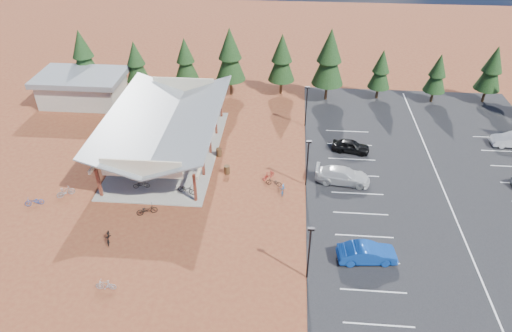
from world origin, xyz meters
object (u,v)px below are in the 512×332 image
trash_bin_1 (219,152)px  bike_1 (135,150)px  bike_8 (108,237)px  bike_13 (106,285)px  bike_6 (188,136)px  bike_7 (206,122)px  bike_15 (269,175)px  bike_0 (141,185)px  bike_14 (283,189)px  lamp_post_1 (308,160)px  bike_pavilion (166,121)px  trash_bin_0 (227,170)px  bike_2 (169,131)px  bike_4 (186,189)px  lamp_post_0 (309,250)px  bike_12 (147,210)px  lamp_post_2 (306,104)px  car_4 (351,146)px  car_3 (343,175)px  outbuilding (83,88)px  bike_3 (176,117)px  bike_9 (66,192)px  car_1 (367,253)px  bike_10 (34,202)px  bike_5 (189,167)px

trash_bin_1 → bike_1: bike_1 is taller
bike_8 → bike_13: bearing=-92.2°
bike_13 → bike_6: bearing=173.2°
bike_7 → bike_15: bearing=-137.4°
bike_0 → bike_14: (13.88, 0.57, -0.06)m
lamp_post_1 → bike_13: (-15.15, -14.46, -2.49)m
bike_pavilion → trash_bin_0: bearing=-27.6°
lamp_post_1 → bike_15: 4.57m
bike_2 → bike_14: bike_2 is taller
bike_2 → bike_13: size_ratio=1.14×
bike_1 → bike_4: size_ratio=0.98×
lamp_post_0 → bike_7: size_ratio=3.05×
bike_2 → bike_12: size_ratio=0.95×
trash_bin_0 → bike_12: 9.50m
bike_6 → bike_12: size_ratio=0.86×
lamp_post_2 → car_4: (4.95, -5.44, -2.24)m
lamp_post_1 → car_3: (3.63, 0.77, -2.15)m
lamp_post_1 → trash_bin_0: bearing=170.3°
bike_6 → bike_15: size_ratio=1.06×
trash_bin_1 → bike_13: 19.87m
bike_13 → outbuilding: bearing=-157.9°
bike_3 → bike_8: (-0.93, -21.23, -0.10)m
outbuilding → car_3: 36.03m
outbuilding → bike_9: bearing=-73.1°
bike_14 → bike_8: bearing=-147.4°
lamp_post_1 → bike_2: (-15.80, 8.42, -2.40)m
bike_pavilion → bike_7: bearing=61.3°
bike_15 → car_1: (8.55, -10.58, 0.36)m
bike_10 → bike_12: bearing=68.0°
trash_bin_1 → trash_bin_0: bearing=-67.6°
bike_6 → bike_9: size_ratio=0.96×
lamp_post_1 → bike_2: 18.07m
bike_12 → car_3: size_ratio=0.35×
lamp_post_2 → bike_13: 30.60m
bike_1 → bike_12: size_ratio=0.95×
outbuilding → car_4: bearing=-15.5°
bike_7 → bike_10: size_ratio=0.99×
bike_13 → lamp_post_1: bearing=131.3°
bike_1 → outbuilding: bearing=50.1°
car_3 → trash_bin_1: bearing=80.3°
trash_bin_1 → bike_8: (-7.40, -13.89, 0.01)m
bike_6 → bike_9: bearing=122.9°
bike_3 → bike_4: (4.33, -14.29, 0.02)m
bike_5 → bike_1: bearing=81.8°
bike_pavilion → trash_bin_1: size_ratio=21.56×
bike_15 → bike_14: bearing=167.7°
bike_9 → bike_13: 13.35m
bike_10 → bike_13: bearing=27.9°
trash_bin_1 → bike_15: bike_15 is taller
bike_14 → bike_13: bearing=-130.6°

